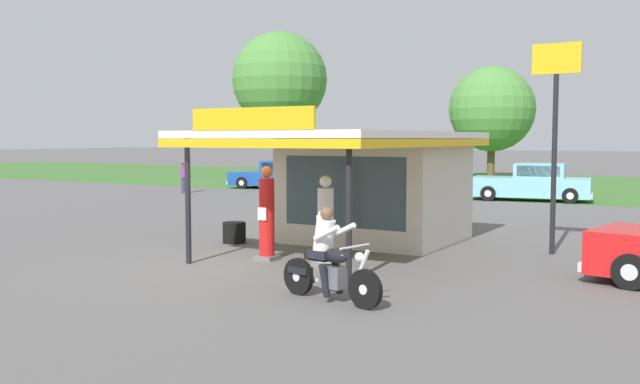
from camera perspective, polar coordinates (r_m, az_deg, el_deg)
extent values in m
plane|color=#5B5959|center=(15.48, -8.20, -5.73)|extent=(300.00, 300.00, 0.00)
cube|color=#3D6B2D|center=(43.04, 17.60, 0.57)|extent=(120.00, 24.00, 0.01)
cube|color=beige|center=(18.58, 4.57, 0.20)|extent=(4.14, 3.59, 2.71)
cube|color=#384C56|center=(17.00, 1.96, 0.01)|extent=(3.31, 0.05, 1.74)
cube|color=silver|center=(16.95, 1.97, 4.67)|extent=(4.84, 7.64, 0.16)
cube|color=gold|center=(16.95, 1.96, 4.06)|extent=(4.84, 7.64, 0.18)
cube|color=gold|center=(13.74, -5.64, 5.97)|extent=(2.90, 0.08, 0.44)
cylinder|color=black|center=(13.07, 2.37, -1.54)|extent=(0.12, 0.12, 2.71)
cylinder|color=black|center=(15.31, -10.73, -0.75)|extent=(0.12, 0.12, 2.71)
cube|color=slate|center=(15.70, -4.35, -5.37)|extent=(0.44, 0.44, 0.10)
cylinder|color=red|center=(15.57, -4.37, -2.05)|extent=(0.34, 0.34, 1.73)
cube|color=white|center=(15.42, -4.75, -1.80)|extent=(0.22, 0.02, 0.28)
sphere|color=orange|center=(15.49, -4.39, 1.64)|extent=(0.26, 0.26, 0.26)
cube|color=slate|center=(14.90, 0.45, -5.88)|extent=(0.44, 0.44, 0.10)
cylinder|color=silver|center=(14.77, 0.46, -2.70)|extent=(0.34, 0.34, 1.56)
cube|color=white|center=(14.61, 0.10, -2.48)|extent=(0.22, 0.02, 0.28)
sphere|color=white|center=(14.69, 0.46, 0.87)|extent=(0.26, 0.26, 0.26)
cylinder|color=black|center=(11.19, 3.71, -7.93)|extent=(0.65, 0.24, 0.64)
cylinder|color=silver|center=(11.19, 3.71, -7.93)|extent=(0.18, 0.15, 0.16)
cylinder|color=black|center=(12.19, -1.78, -6.90)|extent=(0.65, 0.24, 0.64)
cylinder|color=silver|center=(12.19, -1.78, -6.90)|extent=(0.18, 0.15, 0.16)
ellipsoid|color=black|center=(11.53, 1.22, -5.23)|extent=(0.60, 0.36, 0.24)
cube|color=#59595E|center=(11.62, 1.03, -6.95)|extent=(0.48, 0.33, 0.36)
cube|color=black|center=(11.77, -0.05, -5.32)|extent=(0.53, 0.36, 0.10)
cylinder|color=silver|center=(11.20, 3.32, -6.46)|extent=(0.38, 0.15, 0.71)
cylinder|color=silver|center=(11.21, 2.86, -4.47)|extent=(0.19, 0.69, 0.04)
sphere|color=silver|center=(11.17, 3.25, -5.33)|extent=(0.16, 0.16, 0.16)
cube|color=black|center=(12.13, -1.61, -6.38)|extent=(0.47, 0.27, 0.12)
cylinder|color=silver|center=(12.02, 0.06, -7.26)|extent=(0.70, 0.24, 0.18)
cube|color=black|center=(11.71, 0.20, -5.07)|extent=(0.47, 0.42, 0.14)
cylinder|color=black|center=(11.77, 1.45, -7.01)|extent=(0.17, 0.25, 0.56)
cylinder|color=black|center=(11.54, 0.38, -7.24)|extent=(0.17, 0.25, 0.56)
cylinder|color=white|center=(11.64, 0.34, -3.57)|extent=(0.47, 0.40, 0.60)
sphere|color=brown|center=(11.55, 0.56, -1.76)|extent=(0.22, 0.22, 0.22)
cylinder|color=white|center=(11.61, 1.88, -3.18)|extent=(0.54, 0.21, 0.31)
cylinder|color=white|center=(11.32, 0.54, -3.37)|extent=(0.54, 0.21, 0.31)
cube|color=silver|center=(14.82, 21.69, -5.27)|extent=(0.42, 1.76, 0.18)
cylinder|color=black|center=(13.74, 24.05, -5.96)|extent=(0.68, 0.31, 0.66)
cylinder|color=silver|center=(13.74, 24.05, -5.96)|extent=(0.33, 0.27, 0.30)
cube|color=#E55993|center=(32.80, 5.37, 0.59)|extent=(4.90, 2.05, 0.74)
cube|color=#E55993|center=(32.91, 4.78, 1.78)|extent=(1.93, 1.75, 0.61)
cube|color=#283847|center=(32.54, 6.27, 1.74)|extent=(0.08, 1.51, 0.49)
cube|color=#283847|center=(33.67, 5.36, 1.83)|extent=(1.60, 0.07, 0.46)
cube|color=#283847|center=(32.15, 4.17, 1.72)|extent=(1.60, 0.07, 0.46)
cube|color=silver|center=(31.91, 9.41, -0.01)|extent=(0.17, 1.84, 0.18)
cube|color=silver|center=(33.87, 1.56, 0.30)|extent=(0.17, 1.84, 0.18)
sphere|color=white|center=(32.47, 9.80, 0.57)|extent=(0.18, 0.18, 0.18)
sphere|color=white|center=(31.31, 9.06, 0.44)|extent=(0.18, 0.18, 0.18)
cylinder|color=black|center=(33.03, 8.62, 0.20)|extent=(0.66, 0.22, 0.66)
cylinder|color=silver|center=(33.03, 8.62, 0.20)|extent=(0.30, 0.23, 0.30)
cylinder|color=black|center=(31.35, 7.47, -0.01)|extent=(0.66, 0.22, 0.66)
cylinder|color=silver|center=(31.35, 7.47, -0.01)|extent=(0.30, 0.23, 0.30)
cylinder|color=black|center=(34.32, 3.45, 0.40)|extent=(0.66, 0.22, 0.66)
cylinder|color=silver|center=(34.32, 3.45, 0.40)|extent=(0.30, 0.23, 0.30)
cylinder|color=black|center=(32.70, 2.08, 0.21)|extent=(0.66, 0.22, 0.66)
cylinder|color=silver|center=(32.70, 2.08, 0.21)|extent=(0.30, 0.23, 0.30)
cube|color=#19479E|center=(37.92, -3.34, 1.09)|extent=(5.59, 2.90, 0.71)
cube|color=#19479E|center=(37.80, -3.04, 2.09)|extent=(2.38, 2.03, 0.62)
cube|color=#283847|center=(38.20, -4.46, 2.11)|extent=(0.33, 1.44, 0.49)
cube|color=#283847|center=(37.06, -3.50, 2.04)|extent=(1.75, 0.39, 0.47)
cube|color=#283847|center=(38.55, -2.59, 2.14)|extent=(1.75, 0.39, 0.47)
cube|color=silver|center=(39.03, -7.00, 0.81)|extent=(0.48, 1.76, 0.18)
cube|color=silver|center=(37.00, 0.53, 0.65)|extent=(0.48, 1.76, 0.18)
sphere|color=white|center=(38.48, -7.40, 1.16)|extent=(0.18, 0.18, 0.18)
sphere|color=white|center=(39.55, -6.64, 1.26)|extent=(0.18, 0.18, 0.18)
cylinder|color=black|center=(37.86, -6.37, 0.75)|extent=(0.69, 0.33, 0.66)
cylinder|color=silver|center=(37.86, -6.37, 0.75)|extent=(0.34, 0.28, 0.30)
cylinder|color=black|center=(39.44, -5.29, 0.90)|extent=(0.69, 0.33, 0.66)
cylinder|color=silver|center=(39.44, -5.29, 0.90)|extent=(0.34, 0.28, 0.30)
cylinder|color=black|center=(36.46, -1.22, 0.64)|extent=(0.69, 0.33, 0.66)
cylinder|color=silver|center=(36.46, -1.22, 0.64)|extent=(0.34, 0.28, 0.30)
cylinder|color=black|center=(38.11, -0.32, 0.80)|extent=(0.69, 0.33, 0.66)
cylinder|color=silver|center=(38.11, -0.32, 0.80)|extent=(0.34, 0.28, 0.30)
cube|color=#7AC6D1|center=(31.81, 16.81, 0.40)|extent=(5.15, 2.52, 0.84)
cube|color=#7AC6D1|center=(31.74, 17.50, 1.69)|extent=(2.28, 1.88, 0.62)
cube|color=#283847|center=(31.83, 15.68, 1.74)|extent=(0.25, 1.41, 0.49)
cube|color=#283847|center=(30.96, 17.39, 1.63)|extent=(1.74, 0.29, 0.47)
cube|color=#283847|center=(32.52, 17.61, 1.75)|extent=(1.74, 0.29, 0.47)
cube|color=silver|center=(32.15, 12.35, -0.02)|extent=(0.37, 1.72, 0.18)
cube|color=silver|center=(31.70, 21.30, -0.27)|extent=(0.37, 1.72, 0.18)
sphere|color=white|center=(31.56, 12.17, 0.53)|extent=(0.18, 0.18, 0.18)
sphere|color=white|center=(32.70, 12.52, 0.66)|extent=(0.18, 0.18, 0.18)
cylinder|color=black|center=(31.19, 13.58, -0.11)|extent=(0.68, 0.29, 0.66)
cylinder|color=silver|center=(31.19, 13.58, -0.11)|extent=(0.33, 0.26, 0.30)
cylinder|color=black|center=(32.86, 14.01, 0.10)|extent=(0.68, 0.29, 0.66)
cylinder|color=silver|center=(32.86, 14.01, 0.10)|extent=(0.33, 0.26, 0.30)
cylinder|color=black|center=(30.88, 19.76, -0.29)|extent=(0.68, 0.29, 0.66)
cylinder|color=silver|center=(30.88, 19.76, -0.29)|extent=(0.33, 0.26, 0.30)
cylinder|color=black|center=(32.56, 19.88, -0.07)|extent=(0.68, 0.29, 0.66)
cylinder|color=silver|center=(32.56, 19.88, -0.07)|extent=(0.33, 0.26, 0.30)
cylinder|color=black|center=(27.16, 9.21, -0.47)|extent=(0.26, 0.26, 0.88)
cylinder|color=#8C338C|center=(27.11, 9.23, 1.11)|extent=(0.34, 0.34, 0.62)
sphere|color=tan|center=(27.09, 9.24, 2.01)|extent=(0.24, 0.24, 0.24)
cylinder|color=beige|center=(27.08, 9.24, 2.19)|extent=(0.38, 0.38, 0.02)
cylinder|color=#2D3351|center=(35.47, -11.04, 0.54)|extent=(0.26, 0.26, 0.77)
cylinder|color=#8C338C|center=(35.43, -11.05, 1.60)|extent=(0.34, 0.34, 0.54)
sphere|color=#9E704C|center=(35.42, -11.06, 2.20)|extent=(0.21, 0.21, 0.21)
cylinder|color=black|center=(35.42, -11.06, 2.32)|extent=(0.33, 0.33, 0.02)
cylinder|color=brown|center=(48.52, 13.79, 2.56)|extent=(0.51, 0.51, 2.55)
sphere|color=#4C893D|center=(48.54, 13.86, 6.60)|extent=(5.72, 5.72, 5.72)
cylinder|color=brown|center=(53.66, -3.30, 3.88)|extent=(0.60, 0.60, 4.49)
sphere|color=#4C893D|center=(53.85, -3.32, 9.16)|extent=(7.24, 7.24, 7.24)
cylinder|color=black|center=(17.11, 18.57, 2.11)|extent=(0.12, 0.12, 4.19)
cube|color=gold|center=(17.20, 18.77, 10.28)|extent=(1.10, 0.08, 0.70)
cylinder|color=black|center=(18.29, -7.01, -3.87)|extent=(0.60, 0.60, 0.18)
cylinder|color=black|center=(18.27, -7.02, -3.31)|extent=(0.60, 0.60, 0.18)
cylinder|color=black|center=(18.24, -7.02, -2.75)|extent=(0.60, 0.60, 0.18)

